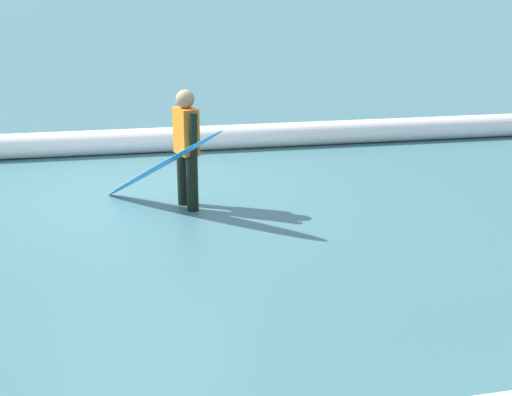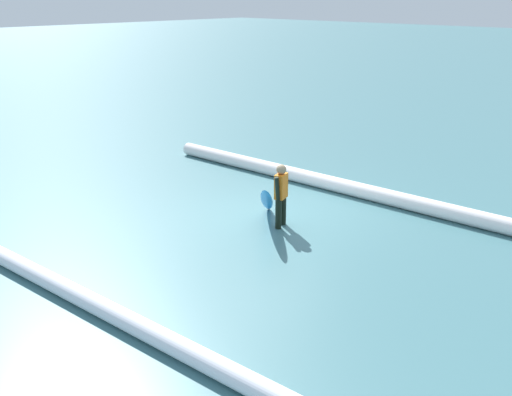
# 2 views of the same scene
# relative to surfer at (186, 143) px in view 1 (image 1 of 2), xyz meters

# --- Properties ---
(ground_plane) EXTENTS (162.70, 162.70, 0.00)m
(ground_plane) POSITION_rel_surfer_xyz_m (0.58, -0.52, -0.80)
(ground_plane) COLOR #406F75
(surfer) EXTENTS (0.30, 0.53, 1.43)m
(surfer) POSITION_rel_surfer_xyz_m (0.00, 0.00, 0.00)
(surfer) COLOR black
(surfer) RESTS_ON ground_plane
(surfboard) EXTENTS (1.49, 1.74, 1.16)m
(surfboard) POSITION_rel_surfer_xyz_m (0.32, 0.11, -0.23)
(surfboard) COLOR #268CE5
(surfboard) RESTS_ON ground_plane
(wave_crest_foreground) EXTENTS (17.13, 0.79, 0.39)m
(wave_crest_foreground) POSITION_rel_surfer_xyz_m (-2.22, -2.94, -0.61)
(wave_crest_foreground) COLOR white
(wave_crest_foreground) RESTS_ON ground_plane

